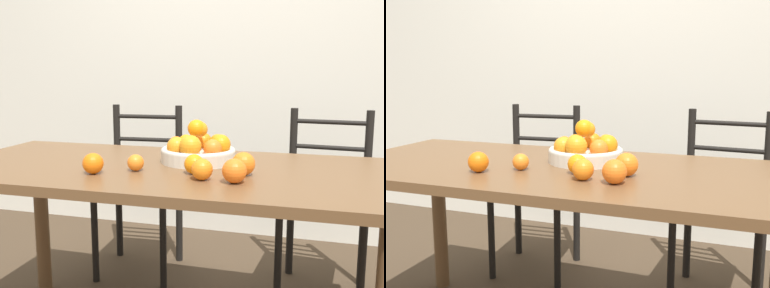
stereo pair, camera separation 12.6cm
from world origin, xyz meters
The scene contains 11 objects.
wall_back centered at (0.00, 1.46, 1.30)m, with size 8.00×0.06×2.60m.
dining_table centered at (0.00, 0.00, 0.67)m, with size 1.79×0.80×0.78m.
fruit_bowl centered at (0.07, 0.11, 0.83)m, with size 0.30×0.30×0.17m.
orange_loose_0 centered at (0.27, -0.19, 0.82)m, with size 0.08×0.08×0.08m.
orange_loose_1 centered at (-0.11, -0.11, 0.81)m, with size 0.06×0.06×0.06m.
orange_loose_2 centered at (0.28, -0.07, 0.82)m, with size 0.08×0.08×0.08m.
orange_loose_3 centered at (0.11, -0.10, 0.81)m, with size 0.07×0.07×0.07m.
orange_loose_4 centered at (-0.23, -0.19, 0.81)m, with size 0.07×0.07×0.07m.
orange_loose_5 centered at (0.16, -0.17, 0.81)m, with size 0.07×0.07×0.07m.
chair_left centered at (-0.43, 0.72, 0.46)m, with size 0.45×0.43×0.94m.
chair_right centered at (0.57, 0.72, 0.46)m, with size 0.46×0.44×0.94m.
Camera 2 is at (0.64, -1.54, 1.14)m, focal length 42.00 mm.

